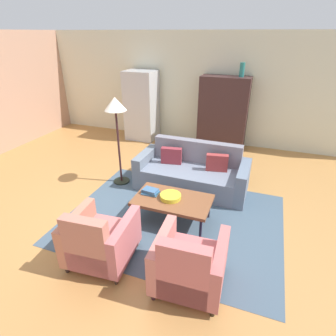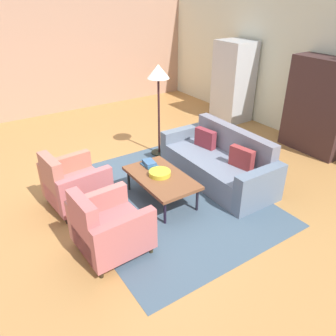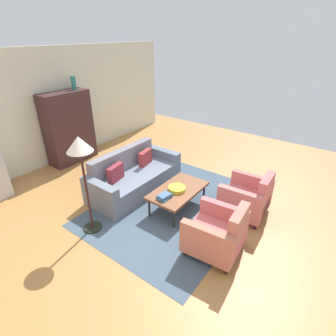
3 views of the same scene
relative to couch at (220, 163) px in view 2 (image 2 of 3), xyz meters
The scene contains 13 objects.
ground_plane 1.26m from the couch, 114.10° to the right, with size 10.77×10.77×0.00m, color #B17C43.
wall_back 2.91m from the couch, 100.76° to the left, with size 8.97×0.12×2.80m, color beige.
wall_left 5.23m from the couch, 167.31° to the right, with size 0.12×7.53×2.80m, color tan.
area_rug 1.17m from the couch, 90.05° to the right, with size 3.40×2.60×0.01m, color #425668.
couch is the anchor object (origin of this frame).
coffee_table 1.19m from the couch, 90.05° to the right, with size 1.20×0.70×0.41m.
armchair_left 2.43m from the couch, 104.21° to the right, with size 0.86×0.86×0.88m.
armchair_right 2.43m from the couch, 75.64° to the right, with size 0.84×0.84×0.88m.
fruit_bowl 1.20m from the couch, 91.77° to the right, with size 0.33×0.33×0.07m, color gold.
book_stack 1.23m from the couch, 108.66° to the right, with size 0.30×0.20×0.08m.
cabinet 2.38m from the couch, 86.69° to the left, with size 1.20×0.51×1.80m.
refrigerator 3.10m from the couch, 133.62° to the left, with size 0.80×0.73×1.85m.
floor_lamp 1.85m from the couch, 166.59° to the right, with size 0.40×0.40×1.72m.
Camera 2 is at (4.19, -2.39, 2.92)m, focal length 35.96 mm.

